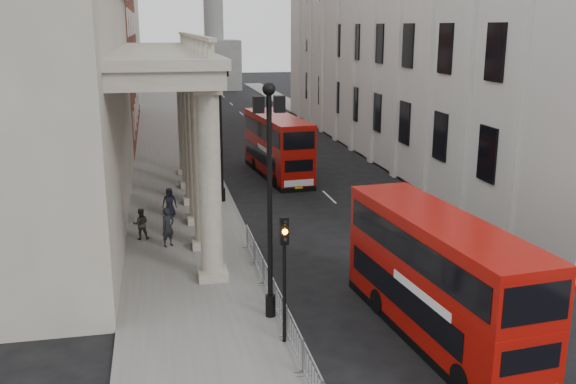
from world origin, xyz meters
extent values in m
plane|color=black|center=(0.00, 0.00, 0.00)|extent=(260.00, 260.00, 0.00)
cube|color=slate|center=(-3.00, 30.00, 0.06)|extent=(6.00, 140.00, 0.12)
cube|color=slate|center=(13.50, 30.00, 0.06)|extent=(3.00, 140.00, 0.12)
cube|color=slate|center=(-0.05, 30.00, 0.07)|extent=(0.20, 140.00, 0.14)
cube|color=gray|center=(-10.50, 18.00, 6.00)|extent=(9.00, 28.00, 12.00)
cube|color=brown|center=(-10.50, 48.00, 11.00)|extent=(9.00, 32.00, 22.00)
cube|color=gray|center=(-10.50, 80.00, 10.00)|extent=(9.00, 30.00, 20.00)
cube|color=#60605E|center=(6.00, 92.00, 4.00)|extent=(8.00, 8.00, 8.00)
cylinder|color=black|center=(-0.60, 4.00, 0.52)|extent=(0.36, 0.36, 0.80)
cylinder|color=black|center=(-0.60, 4.00, 4.12)|extent=(0.18, 0.18, 8.00)
sphere|color=black|center=(-0.60, 4.00, 8.22)|extent=(0.44, 0.44, 0.44)
cube|color=black|center=(-0.25, 4.00, 7.72)|extent=(0.35, 0.35, 0.55)
cube|color=black|center=(-0.95, 4.00, 7.72)|extent=(0.35, 0.35, 0.55)
cylinder|color=black|center=(-0.60, 20.00, 0.52)|extent=(0.36, 0.36, 0.80)
cylinder|color=black|center=(-0.60, 20.00, 4.12)|extent=(0.18, 0.18, 8.00)
sphere|color=black|center=(-0.60, 20.00, 8.22)|extent=(0.44, 0.44, 0.44)
cube|color=black|center=(-0.25, 20.00, 7.72)|extent=(0.35, 0.35, 0.55)
cube|color=black|center=(-0.95, 20.00, 7.72)|extent=(0.35, 0.35, 0.55)
cylinder|color=black|center=(-0.60, 36.00, 0.52)|extent=(0.36, 0.36, 0.80)
cylinder|color=black|center=(-0.60, 36.00, 4.12)|extent=(0.18, 0.18, 8.00)
sphere|color=black|center=(-0.60, 36.00, 8.22)|extent=(0.44, 0.44, 0.44)
cube|color=black|center=(-0.25, 36.00, 7.72)|extent=(0.35, 0.35, 0.55)
cube|color=black|center=(-0.95, 36.00, 7.72)|extent=(0.35, 0.35, 0.55)
cylinder|color=black|center=(-0.50, 2.00, 1.82)|extent=(0.12, 0.12, 3.40)
cube|color=black|center=(-0.50, 2.00, 3.97)|extent=(0.28, 0.22, 0.90)
sphere|color=black|center=(-0.50, 1.87, 4.27)|extent=(0.18, 0.18, 0.18)
sphere|color=orange|center=(-0.50, 1.87, 3.97)|extent=(0.18, 0.18, 0.18)
sphere|color=black|center=(-0.50, 1.87, 3.67)|extent=(0.18, 0.18, 0.18)
cube|color=gray|center=(-0.35, -1.30, 0.67)|extent=(0.50, 2.30, 1.10)
cube|color=gray|center=(-0.35, 1.05, 0.67)|extent=(0.50, 2.30, 1.10)
cube|color=gray|center=(-0.35, 3.40, 0.67)|extent=(0.50, 2.30, 1.10)
cube|color=gray|center=(-0.35, 5.75, 0.67)|extent=(0.50, 2.30, 1.10)
cube|color=gray|center=(-0.35, 8.10, 0.67)|extent=(0.50, 2.30, 1.10)
cube|color=gray|center=(-0.35, 10.45, 0.67)|extent=(0.50, 2.30, 1.10)
cube|color=#9E0C07|center=(4.63, 1.54, 1.24)|extent=(3.17, 9.84, 1.84)
cube|color=#9E0C07|center=(4.63, 1.54, 3.16)|extent=(3.17, 9.84, 1.61)
cube|color=#9E0C07|center=(4.63, 1.54, 4.08)|extent=(3.21, 9.88, 0.23)
cube|color=black|center=(4.63, 1.54, 0.16)|extent=(3.19, 9.84, 0.32)
cube|color=black|center=(4.63, 1.54, 1.47)|extent=(3.06, 8.01, 0.92)
cube|color=black|center=(4.63, 1.54, 3.25)|extent=(3.17, 9.30, 1.01)
cylinder|color=black|center=(3.90, -1.90, 0.46)|extent=(0.38, 0.94, 0.92)
cylinder|color=black|center=(5.97, -1.72, 0.46)|extent=(0.38, 0.94, 0.92)
cylinder|color=black|center=(3.39, 3.69, 0.46)|extent=(0.38, 0.94, 0.92)
cylinder|color=black|center=(5.46, 3.88, 0.46)|extent=(0.38, 0.94, 0.92)
cube|color=#A50D07|center=(3.97, 26.37, 1.25)|extent=(3.19, 9.93, 1.86)
cube|color=#A50D07|center=(3.97, 26.37, 3.18)|extent=(3.19, 9.93, 1.63)
cube|color=#A50D07|center=(3.97, 26.37, 4.11)|extent=(3.24, 9.97, 0.23)
cube|color=black|center=(3.97, 26.37, 0.16)|extent=(3.21, 9.93, 0.33)
cube|color=black|center=(3.97, 26.37, 1.49)|extent=(3.08, 8.08, 0.93)
cube|color=black|center=(3.97, 26.37, 3.28)|extent=(3.20, 9.38, 1.02)
cube|color=white|center=(4.41, 21.52, 0.60)|extent=(1.95, 0.23, 0.42)
cube|color=yellow|center=(4.41, 21.51, 0.30)|extent=(0.51, 0.08, 0.12)
cylinder|color=black|center=(3.23, 22.90, 0.46)|extent=(0.38, 0.95, 0.93)
cylinder|color=black|center=(5.32, 23.09, 0.46)|extent=(0.38, 0.95, 0.93)
cylinder|color=black|center=(2.72, 28.55, 0.46)|extent=(0.38, 0.95, 0.93)
cylinder|color=black|center=(4.81, 28.74, 0.46)|extent=(0.38, 0.95, 0.93)
imported|color=black|center=(-3.97, 12.43, 1.06)|extent=(0.82, 0.76, 1.88)
imported|color=#292521|center=(-5.24, 13.74, 0.90)|extent=(0.77, 0.60, 1.56)
imported|color=black|center=(-3.76, 17.34, 0.92)|extent=(0.82, 0.57, 1.61)
camera|label=1|loc=(-4.33, -16.88, 10.22)|focal=40.00mm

